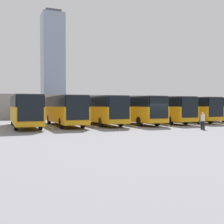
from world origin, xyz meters
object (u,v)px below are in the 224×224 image
at_px(bus_0, 212,108).
at_px(bus_2, 161,109).
at_px(bus_5, 64,109).
at_px(pedestrian, 203,120).
at_px(bus_4, 100,109).
at_px(bus_6, 25,110).
at_px(bus_1, 186,109).
at_px(bus_3, 134,109).

distance_m(bus_0, bus_2, 8.61).
xyz_separation_m(bus_5, pedestrian, (-11.21, 9.88, -0.95)).
height_order(bus_4, pedestrian, bus_4).
bearing_deg(bus_6, bus_1, -176.60).
relative_size(bus_2, pedestrian, 7.06).
bearing_deg(bus_0, bus_2, 1.59).
bearing_deg(bus_0, bus_4, 1.07).
relative_size(bus_0, pedestrian, 7.06).
relative_size(bus_0, bus_6, 1.00).
distance_m(bus_4, bus_5, 4.30).
xyz_separation_m(bus_0, pedestrian, (10.31, 10.12, -0.95)).
bearing_deg(bus_4, bus_2, -179.46).
xyz_separation_m(bus_3, bus_5, (8.61, -0.41, 0.00)).
bearing_deg(bus_3, bus_1, -172.24).
xyz_separation_m(bus_3, bus_6, (12.91, -0.01, 0.00)).
bearing_deg(bus_6, bus_0, -178.08).
xyz_separation_m(bus_5, bus_6, (4.30, 0.39, 0.00)).
bearing_deg(bus_4, bus_3, 174.20).
height_order(bus_1, pedestrian, bus_1).
height_order(bus_3, pedestrian, bus_3).
relative_size(bus_0, bus_1, 1.00).
height_order(bus_2, bus_3, same).
bearing_deg(bus_0, bus_1, -5.49).
xyz_separation_m(bus_0, bus_3, (12.91, 0.64, 0.00)).
xyz_separation_m(bus_0, bus_1, (4.30, -0.45, 0.00)).
height_order(bus_2, bus_5, same).
distance_m(bus_4, pedestrian, 12.15).
relative_size(bus_1, bus_5, 1.00).
relative_size(bus_0, bus_4, 1.00).
bearing_deg(bus_0, bus_5, 1.15).
bearing_deg(bus_6, bus_5, -174.24).
xyz_separation_m(bus_1, pedestrian, (6.00, 10.57, -0.95)).
xyz_separation_m(bus_0, bus_4, (17.21, 0.16, 0.00)).
distance_m(bus_0, bus_3, 12.92).
xyz_separation_m(bus_2, bus_4, (8.61, 0.00, 0.00)).
bearing_deg(bus_2, pedestrian, 80.82).
height_order(bus_6, pedestrian, bus_6).
height_order(bus_2, bus_4, same).
relative_size(bus_0, bus_3, 1.00).
distance_m(bus_1, bus_4, 12.92).
distance_m(bus_1, bus_2, 4.35).
height_order(bus_5, pedestrian, bus_5).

